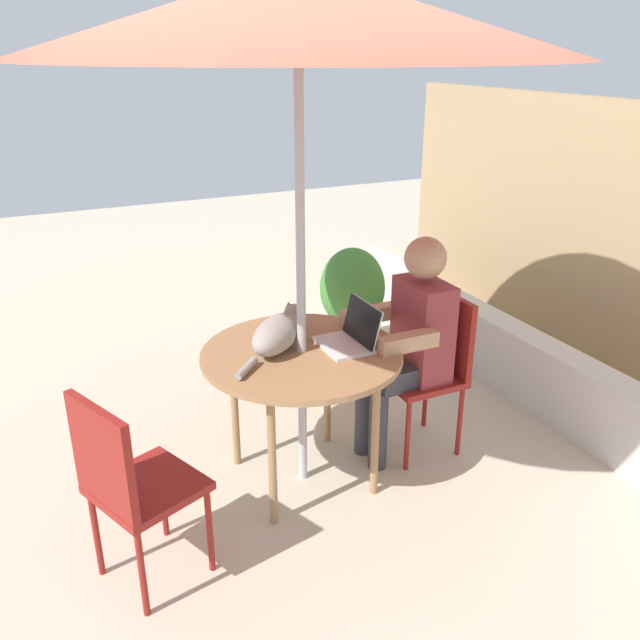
{
  "coord_description": "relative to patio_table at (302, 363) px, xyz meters",
  "views": [
    {
      "loc": [
        2.73,
        -1.19,
        2.14
      ],
      "look_at": [
        0.0,
        0.1,
        0.89
      ],
      "focal_mm": 37.4,
      "sensor_mm": 36.0,
      "label": 1
    }
  ],
  "objects": [
    {
      "name": "patio_table",
      "position": [
        0.0,
        0.0,
        0.0
      ],
      "size": [
        1.0,
        1.0,
        0.74
      ],
      "color": "#9E754C",
      "rests_on": "ground"
    },
    {
      "name": "person_seated",
      "position": [
        0.0,
        0.63,
        0.02
      ],
      "size": [
        0.48,
        0.48,
        1.24
      ],
      "color": "maroon",
      "rests_on": "ground"
    },
    {
      "name": "chair_empty",
      "position": [
        0.39,
        -0.94,
        -0.15
      ],
      "size": [
        0.52,
        0.52,
        0.9
      ],
      "color": "maroon",
      "rests_on": "ground"
    },
    {
      "name": "patio_umbrella",
      "position": [
        0.0,
        0.0,
        1.58
      ],
      "size": [
        2.36,
        2.36,
        2.44
      ],
      "color": "#B7B7BC",
      "rests_on": "ground"
    },
    {
      "name": "planter_wall_low",
      "position": [
        0.0,
        1.65,
        -0.45
      ],
      "size": [
        4.63,
        0.2,
        0.46
      ],
      "primitive_type": "cube",
      "color": "beige",
      "rests_on": "ground"
    },
    {
      "name": "potted_plant_near_fence",
      "position": [
        -1.27,
        0.96,
        -0.24
      ],
      "size": [
        0.47,
        0.47,
        0.81
      ],
      "color": "#33383D",
      "rests_on": "ground"
    },
    {
      "name": "ground_plane",
      "position": [
        0.0,
        0.0,
        -0.68
      ],
      "size": [
        14.0,
        14.0,
        0.0
      ],
      "primitive_type": "plane",
      "color": "beige"
    },
    {
      "name": "laptop",
      "position": [
        0.04,
        0.26,
        0.13
      ],
      "size": [
        0.3,
        0.25,
        0.21
      ],
      "color": "silver",
      "rests_on": "patio_table"
    },
    {
      "name": "cat",
      "position": [
        -0.09,
        -0.09,
        0.15
      ],
      "size": [
        0.47,
        0.51,
        0.17
      ],
      "color": "gray",
      "rests_on": "patio_table"
    },
    {
      "name": "chair_occupied",
      "position": [
        0.0,
        0.79,
        -0.15
      ],
      "size": [
        0.4,
        0.4,
        0.9
      ],
      "color": "maroon",
      "rests_on": "ground"
    }
  ]
}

